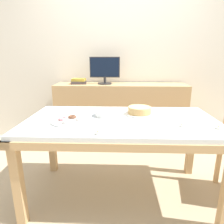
% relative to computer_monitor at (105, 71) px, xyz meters
% --- Properties ---
extents(ground_plane, '(12.00, 12.00, 0.00)m').
position_rel_computer_monitor_xyz_m(ground_plane, '(0.23, -1.19, -1.10)').
color(ground_plane, tan).
extents(wall_back, '(8.00, 0.10, 2.60)m').
position_rel_computer_monitor_xyz_m(wall_back, '(0.23, 0.30, 0.20)').
color(wall_back, silver).
rests_on(wall_back, ground).
extents(dining_table, '(1.69, 0.91, 0.76)m').
position_rel_computer_monitor_xyz_m(dining_table, '(0.23, -1.19, -0.43)').
color(dining_table, silver).
rests_on(dining_table, ground).
extents(sideboard, '(1.87, 0.44, 0.91)m').
position_rel_computer_monitor_xyz_m(sideboard, '(0.23, 0.00, -0.65)').
color(sideboard, tan).
rests_on(sideboard, ground).
extents(computer_monitor, '(0.42, 0.20, 0.38)m').
position_rel_computer_monitor_xyz_m(computer_monitor, '(0.00, 0.00, 0.00)').
color(computer_monitor, '#262628').
rests_on(computer_monitor, sideboard).
extents(book_stack, '(0.24, 0.19, 0.08)m').
position_rel_computer_monitor_xyz_m(book_stack, '(-0.38, 0.00, -0.15)').
color(book_stack, '#3F3838').
rests_on(book_stack, sideboard).
extents(cake_chocolate_round, '(0.27, 0.27, 0.08)m').
position_rel_computer_monitor_xyz_m(cake_chocolate_round, '(0.40, -1.05, -0.30)').
color(cake_chocolate_round, white).
rests_on(cake_chocolate_round, dining_table).
extents(pastry_platter, '(0.32, 0.32, 0.04)m').
position_rel_computer_monitor_xyz_m(pastry_platter, '(-0.20, -1.29, -0.33)').
color(pastry_platter, white).
rests_on(pastry_platter, dining_table).
extents(plate_stack, '(0.21, 0.21, 0.05)m').
position_rel_computer_monitor_xyz_m(plate_stack, '(0.10, -1.11, -0.31)').
color(plate_stack, white).
rests_on(plate_stack, dining_table).
extents(tealight_right_edge, '(0.04, 0.04, 0.04)m').
position_rel_computer_monitor_xyz_m(tealight_right_edge, '(0.06, -1.56, -0.33)').
color(tealight_right_edge, silver).
rests_on(tealight_right_edge, dining_table).
extents(tealight_centre, '(0.04, 0.04, 0.04)m').
position_rel_computer_monitor_xyz_m(tealight_centre, '(0.70, -1.38, -0.33)').
color(tealight_centre, silver).
rests_on(tealight_centre, dining_table).
extents(tealight_near_front, '(0.04, 0.04, 0.04)m').
position_rel_computer_monitor_xyz_m(tealight_near_front, '(0.96, -1.42, -0.33)').
color(tealight_near_front, silver).
rests_on(tealight_near_front, dining_table).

